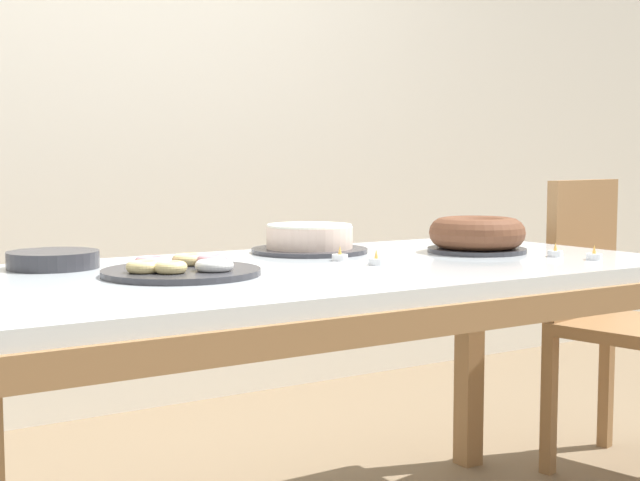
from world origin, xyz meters
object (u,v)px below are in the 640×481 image
object	(u,v)px
tealight_near_cakes	(594,256)
tealight_near_front	(376,261)
pastry_platter	(181,269)
tealight_centre	(340,257)
cake_chocolate_round	(309,240)
chair	(614,309)
plate_stack	(53,260)
tealight_right_edge	(555,253)
cake_golden_bundt	(477,235)

from	to	relation	value
tealight_near_cakes	tealight_near_front	bearing A→B (deg)	158.89
pastry_platter	tealight_centre	xyz separation A→B (m)	(0.45, 0.05, -0.00)
pastry_platter	cake_chocolate_round	bearing A→B (deg)	27.73
tealight_near_front	pastry_platter	bearing A→B (deg)	170.89
chair	tealight_centre	size ratio (longest dim) A/B	23.50
chair	tealight_near_front	bearing A→B (deg)	-170.74
plate_stack	tealight_centre	xyz separation A→B (m)	(0.65, -0.23, -0.01)
chair	tealight_centre	world-z (taller)	chair
tealight_right_edge	tealight_centre	distance (m)	0.57
cake_chocolate_round	cake_golden_bundt	size ratio (longest dim) A/B	1.18
cake_chocolate_round	plate_stack	distance (m)	0.69
chair	cake_golden_bundt	world-z (taller)	chair
plate_stack	tealight_centre	distance (m)	0.69
tealight_near_cakes	tealight_centre	distance (m)	0.64
plate_stack	tealight_centre	world-z (taller)	plate_stack
cake_golden_bundt	tealight_near_front	world-z (taller)	cake_golden_bundt
chair	tealight_right_edge	size ratio (longest dim) A/B	23.50
tealight_centre	pastry_platter	bearing A→B (deg)	-173.67
cake_golden_bundt	plate_stack	xyz separation A→B (m)	(-1.07, 0.26, -0.03)
chair	tealight_near_front	distance (m)	1.12
plate_stack	tealight_near_front	distance (m)	0.76
pastry_platter	tealight_centre	distance (m)	0.45
chair	cake_chocolate_round	size ratio (longest dim) A/B	2.98
tealight_near_cakes	tealight_centre	world-z (taller)	same
cake_golden_bundt	pastry_platter	world-z (taller)	cake_golden_bundt
cake_golden_bundt	pastry_platter	bearing A→B (deg)	-178.84
tealight_near_front	tealight_right_edge	size ratio (longest dim) A/B	1.00
tealight_near_front	tealight_centre	world-z (taller)	same
tealight_near_cakes	pastry_platter	bearing A→B (deg)	164.37
cake_chocolate_round	cake_golden_bundt	distance (m)	0.46
plate_stack	tealight_centre	size ratio (longest dim) A/B	5.25
cake_golden_bundt	plate_stack	world-z (taller)	cake_golden_bundt
cake_chocolate_round	cake_golden_bundt	bearing A→B (deg)	-31.72
tealight_near_front	tealight_centre	size ratio (longest dim) A/B	1.00
tealight_near_front	plate_stack	bearing A→B (deg)	152.02
plate_stack	tealight_near_cakes	size ratio (longest dim) A/B	5.25
plate_stack	tealight_near_cakes	world-z (taller)	plate_stack
cake_golden_bundt	pastry_platter	distance (m)	0.88
tealight_near_front	tealight_right_edge	xyz separation A→B (m)	(0.50, -0.10, 0.00)
cake_chocolate_round	pastry_platter	size ratio (longest dim) A/B	0.91
cake_golden_bundt	tealight_near_front	distance (m)	0.42
tealight_near_cakes	cake_chocolate_round	bearing A→B (deg)	133.50
cake_golden_bundt	plate_stack	distance (m)	1.11
pastry_platter	tealight_near_front	bearing A→B (deg)	-9.11
cake_golden_bundt	tealight_near_cakes	size ratio (longest dim) A/B	6.68
cake_golden_bundt	tealight_centre	bearing A→B (deg)	175.70
plate_stack	tealight_near_cakes	bearing A→B (deg)	-25.03
tealight_near_front	tealight_right_edge	bearing A→B (deg)	-11.15
tealight_centre	tealight_near_front	bearing A→B (deg)	-80.72
chair	pastry_platter	xyz separation A→B (m)	(-1.55, -0.10, 0.24)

